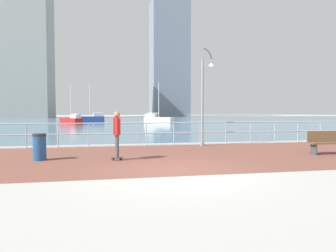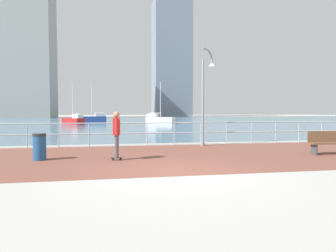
{
  "view_description": "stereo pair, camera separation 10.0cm",
  "coord_description": "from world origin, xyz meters",
  "px_view_note": "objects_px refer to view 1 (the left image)",
  "views": [
    {
      "loc": [
        -1.86,
        -8.37,
        1.7
      ],
      "look_at": [
        0.57,
        4.02,
        1.1
      ],
      "focal_mm": 32.62,
      "sensor_mm": 36.0,
      "label": 1
    },
    {
      "loc": [
        -1.76,
        -8.39,
        1.7
      ],
      "look_at": [
        0.57,
        4.02,
        1.1
      ],
      "focal_mm": 32.62,
      "sensor_mm": 36.0,
      "label": 2
    }
  ],
  "objects_px": {
    "park_bench": "(328,142)",
    "trash_bin": "(40,147)",
    "sailboat_teal": "(72,120)",
    "lamppost": "(205,92)",
    "sailboat_navy": "(158,120)",
    "sailboat_ivory": "(91,119)",
    "skateboarder": "(117,131)"
  },
  "relations": [
    {
      "from": "lamppost",
      "to": "trash_bin",
      "type": "relative_size",
      "value": 5.21
    },
    {
      "from": "park_bench",
      "to": "trash_bin",
      "type": "bearing_deg",
      "value": 176.97
    },
    {
      "from": "sailboat_ivory",
      "to": "sailboat_teal",
      "type": "height_order",
      "value": "sailboat_ivory"
    },
    {
      "from": "sailboat_navy",
      "to": "sailboat_ivory",
      "type": "distance_m",
      "value": 12.09
    },
    {
      "from": "trash_bin",
      "to": "park_bench",
      "type": "bearing_deg",
      "value": -3.03
    },
    {
      "from": "trash_bin",
      "to": "lamppost",
      "type": "bearing_deg",
      "value": 25.03
    },
    {
      "from": "trash_bin",
      "to": "sailboat_teal",
      "type": "distance_m",
      "value": 31.37
    },
    {
      "from": "lamppost",
      "to": "trash_bin",
      "type": "xyz_separation_m",
      "value": [
        -7.09,
        -3.31,
        -2.21
      ]
    },
    {
      "from": "lamppost",
      "to": "skateboarder",
      "type": "xyz_separation_m",
      "value": [
        -4.44,
        -3.82,
        -1.66
      ]
    },
    {
      "from": "park_bench",
      "to": "lamppost",
      "type": "bearing_deg",
      "value": 134.71
    },
    {
      "from": "sailboat_teal",
      "to": "lamppost",
      "type": "bearing_deg",
      "value": -71.13
    },
    {
      "from": "skateboarder",
      "to": "park_bench",
      "type": "bearing_deg",
      "value": -0.49
    },
    {
      "from": "trash_bin",
      "to": "sailboat_navy",
      "type": "bearing_deg",
      "value": 73.62
    },
    {
      "from": "sailboat_navy",
      "to": "lamppost",
      "type": "bearing_deg",
      "value": -94.41
    },
    {
      "from": "trash_bin",
      "to": "sailboat_navy",
      "type": "relative_size",
      "value": 0.16
    },
    {
      "from": "park_bench",
      "to": "sailboat_teal",
      "type": "height_order",
      "value": "sailboat_teal"
    },
    {
      "from": "skateboarder",
      "to": "park_bench",
      "type": "distance_m",
      "value": 8.31
    },
    {
      "from": "skateboarder",
      "to": "sailboat_ivory",
      "type": "xyz_separation_m",
      "value": [
        -3.0,
        39.36,
        -0.44
      ]
    },
    {
      "from": "lamppost",
      "to": "sailboat_teal",
      "type": "height_order",
      "value": "sailboat_teal"
    },
    {
      "from": "sailboat_navy",
      "to": "sailboat_teal",
      "type": "relative_size",
      "value": 1.08
    },
    {
      "from": "lamppost",
      "to": "sailboat_teal",
      "type": "relative_size",
      "value": 0.9
    },
    {
      "from": "lamppost",
      "to": "park_bench",
      "type": "height_order",
      "value": "lamppost"
    },
    {
      "from": "lamppost",
      "to": "sailboat_ivory",
      "type": "bearing_deg",
      "value": 101.83
    },
    {
      "from": "sailboat_teal",
      "to": "skateboarder",
      "type": "bearing_deg",
      "value": -80.86
    },
    {
      "from": "skateboarder",
      "to": "sailboat_ivory",
      "type": "height_order",
      "value": "sailboat_ivory"
    },
    {
      "from": "skateboarder",
      "to": "trash_bin",
      "type": "relative_size",
      "value": 1.83
    },
    {
      "from": "park_bench",
      "to": "sailboat_navy",
      "type": "relative_size",
      "value": 0.28
    },
    {
      "from": "skateboarder",
      "to": "lamppost",
      "type": "bearing_deg",
      "value": 40.69
    },
    {
      "from": "skateboarder",
      "to": "trash_bin",
      "type": "distance_m",
      "value": 2.75
    },
    {
      "from": "lamppost",
      "to": "sailboat_ivory",
      "type": "height_order",
      "value": "sailboat_ivory"
    },
    {
      "from": "skateboarder",
      "to": "sailboat_teal",
      "type": "height_order",
      "value": "sailboat_teal"
    },
    {
      "from": "lamppost",
      "to": "sailboat_navy",
      "type": "xyz_separation_m",
      "value": [
        2.18,
        28.21,
        -2.12
      ]
    }
  ]
}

